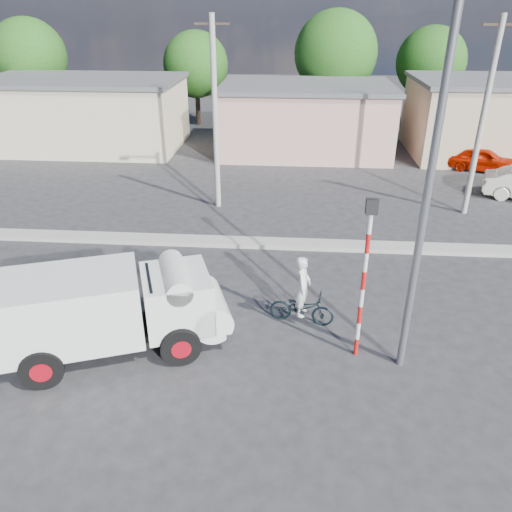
# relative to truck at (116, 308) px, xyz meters

# --- Properties ---
(ground_plane) EXTENTS (120.00, 120.00, 0.00)m
(ground_plane) POSITION_rel_truck_xyz_m (3.03, -1.23, -1.30)
(ground_plane) COLOR #2B2A2D
(ground_plane) RESTS_ON ground
(median) EXTENTS (40.00, 0.80, 0.16)m
(median) POSITION_rel_truck_xyz_m (3.03, 6.77, -1.22)
(median) COLOR #99968E
(median) RESTS_ON ground
(truck) EXTENTS (6.03, 3.84, 2.35)m
(truck) POSITION_rel_truck_xyz_m (0.00, 0.00, 0.00)
(truck) COLOR black
(truck) RESTS_ON ground
(bicycle) EXTENTS (1.95, 0.97, 0.98)m
(bicycle) POSITION_rel_truck_xyz_m (4.80, 1.66, -0.81)
(bicycle) COLOR black
(bicycle) RESTS_ON ground
(cyclist) EXTENTS (0.55, 0.73, 1.82)m
(cyclist) POSITION_rel_truck_xyz_m (4.80, 1.66, -0.39)
(cyclist) COLOR white
(cyclist) RESTS_ON ground
(car_red) EXTENTS (4.14, 2.84, 1.31)m
(car_red) POSITION_rel_truck_xyz_m (14.80, 17.28, -0.65)
(car_red) COLOR #AE1601
(car_red) RESTS_ON ground
(traffic_pole) EXTENTS (0.28, 0.18, 4.36)m
(traffic_pole) POSITION_rel_truck_xyz_m (6.23, 0.27, 1.29)
(traffic_pole) COLOR red
(traffic_pole) RESTS_ON ground
(streetlight) EXTENTS (2.34, 0.22, 9.00)m
(streetlight) POSITION_rel_truck_xyz_m (7.17, -0.03, 3.66)
(streetlight) COLOR slate
(streetlight) RESTS_ON ground
(building_row) EXTENTS (37.80, 7.30, 4.44)m
(building_row) POSITION_rel_truck_xyz_m (4.13, 20.77, 0.83)
(building_row) COLOR beige
(building_row) RESTS_ON ground
(tree_row) EXTENTS (34.13, 7.32, 8.10)m
(tree_row) POSITION_rel_truck_xyz_m (0.77, 27.38, 3.53)
(tree_row) COLOR #38281E
(tree_row) RESTS_ON ground
(utility_poles) EXTENTS (35.40, 0.24, 8.00)m
(utility_poles) POSITION_rel_truck_xyz_m (6.28, 10.77, 2.77)
(utility_poles) COLOR #99968E
(utility_poles) RESTS_ON ground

